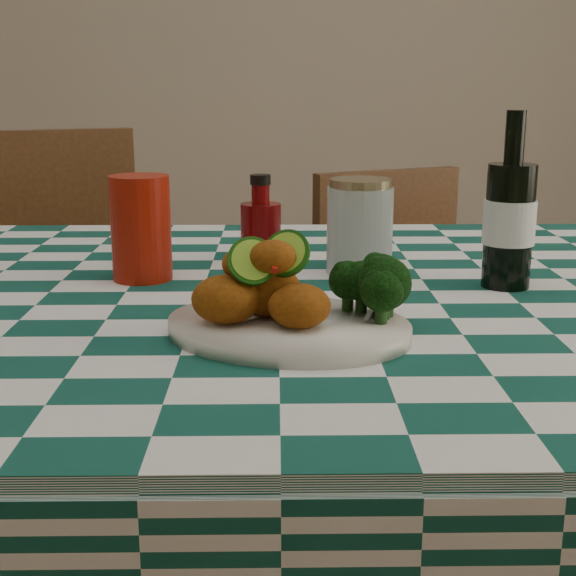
{
  "coord_description": "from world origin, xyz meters",
  "views": [
    {
      "loc": [
        -0.0,
        -1.04,
        1.06
      ],
      "look_at": [
        0.01,
        -0.2,
        0.84
      ],
      "focal_mm": 50.0,
      "sensor_mm": 36.0,
      "label": 1
    }
  ],
  "objects_px": {
    "dining_table": "(279,550)",
    "wooden_chair_right": "(423,361)",
    "plate": "(288,328)",
    "mason_jar": "(360,226)",
    "red_tumbler": "(141,228)",
    "wooden_chair_left": "(69,342)",
    "ketchup_bottle": "(261,218)",
    "beer_bottle": "(511,201)",
    "fried_chicken_pile": "(273,281)"
  },
  "relations": [
    {
      "from": "dining_table",
      "to": "wooden_chair_left",
      "type": "xyz_separation_m",
      "value": [
        -0.49,
        0.74,
        0.08
      ]
    },
    {
      "from": "ketchup_bottle",
      "to": "mason_jar",
      "type": "xyz_separation_m",
      "value": [
        0.15,
        -0.09,
        0.0
      ]
    },
    {
      "from": "wooden_chair_left",
      "to": "wooden_chair_right",
      "type": "distance_m",
      "value": 0.83
    },
    {
      "from": "fried_chicken_pile",
      "to": "plate",
      "type": "bearing_deg",
      "value": 0.0
    },
    {
      "from": "red_tumbler",
      "to": "ketchup_bottle",
      "type": "height_order",
      "value": "red_tumbler"
    },
    {
      "from": "fried_chicken_pile",
      "to": "mason_jar",
      "type": "relative_size",
      "value": 1.02
    },
    {
      "from": "plate",
      "to": "mason_jar",
      "type": "distance_m",
      "value": 0.33
    },
    {
      "from": "red_tumbler",
      "to": "wooden_chair_left",
      "type": "bearing_deg",
      "value": 113.78
    },
    {
      "from": "beer_bottle",
      "to": "wooden_chair_right",
      "type": "bearing_deg",
      "value": 87.65
    },
    {
      "from": "dining_table",
      "to": "plate",
      "type": "relative_size",
      "value": 6.07
    },
    {
      "from": "ketchup_bottle",
      "to": "wooden_chair_left",
      "type": "height_order",
      "value": "wooden_chair_left"
    },
    {
      "from": "fried_chicken_pile",
      "to": "mason_jar",
      "type": "height_order",
      "value": "mason_jar"
    },
    {
      "from": "mason_jar",
      "to": "wooden_chair_right",
      "type": "bearing_deg",
      "value": 70.16
    },
    {
      "from": "dining_table",
      "to": "ketchup_bottle",
      "type": "relative_size",
      "value": 12.34
    },
    {
      "from": "red_tumbler",
      "to": "fried_chicken_pile",
      "type": "bearing_deg",
      "value": -55.17
    },
    {
      "from": "beer_bottle",
      "to": "wooden_chair_left",
      "type": "height_order",
      "value": "beer_bottle"
    },
    {
      "from": "dining_table",
      "to": "wooden_chair_right",
      "type": "xyz_separation_m",
      "value": [
        0.34,
        0.72,
        0.03
      ]
    },
    {
      "from": "red_tumbler",
      "to": "wooden_chair_right",
      "type": "height_order",
      "value": "red_tumbler"
    },
    {
      "from": "fried_chicken_pile",
      "to": "red_tumbler",
      "type": "distance_m",
      "value": 0.33
    },
    {
      "from": "dining_table",
      "to": "ketchup_bottle",
      "type": "height_order",
      "value": "ketchup_bottle"
    },
    {
      "from": "fried_chicken_pile",
      "to": "mason_jar",
      "type": "bearing_deg",
      "value": 67.62
    },
    {
      "from": "dining_table",
      "to": "beer_bottle",
      "type": "height_order",
      "value": "beer_bottle"
    },
    {
      "from": "fried_chicken_pile",
      "to": "mason_jar",
      "type": "xyz_separation_m",
      "value": [
        0.13,
        0.31,
        0.01
      ]
    },
    {
      "from": "ketchup_bottle",
      "to": "beer_bottle",
      "type": "xyz_separation_m",
      "value": [
        0.34,
        -0.18,
        0.05
      ]
    },
    {
      "from": "plate",
      "to": "wooden_chair_left",
      "type": "relative_size",
      "value": 0.29
    },
    {
      "from": "fried_chicken_pile",
      "to": "red_tumbler",
      "type": "height_order",
      "value": "red_tumbler"
    },
    {
      "from": "red_tumbler",
      "to": "mason_jar",
      "type": "height_order",
      "value": "red_tumbler"
    },
    {
      "from": "red_tumbler",
      "to": "ketchup_bottle",
      "type": "xyz_separation_m",
      "value": [
        0.17,
        0.13,
        -0.01
      ]
    },
    {
      "from": "dining_table",
      "to": "wooden_chair_right",
      "type": "distance_m",
      "value": 0.8
    },
    {
      "from": "dining_table",
      "to": "mason_jar",
      "type": "bearing_deg",
      "value": 42.35
    },
    {
      "from": "dining_table",
      "to": "wooden_chair_right",
      "type": "relative_size",
      "value": 1.94
    },
    {
      "from": "mason_jar",
      "to": "wooden_chair_left",
      "type": "distance_m",
      "value": 0.95
    },
    {
      "from": "red_tumbler",
      "to": "wooden_chair_right",
      "type": "distance_m",
      "value": 0.95
    },
    {
      "from": "ketchup_bottle",
      "to": "wooden_chair_left",
      "type": "xyz_separation_m",
      "value": [
        -0.46,
        0.54,
        -0.38
      ]
    },
    {
      "from": "ketchup_bottle",
      "to": "mason_jar",
      "type": "distance_m",
      "value": 0.17
    },
    {
      "from": "plate",
      "to": "beer_bottle",
      "type": "relative_size",
      "value": 1.15
    },
    {
      "from": "red_tumbler",
      "to": "wooden_chair_right",
      "type": "relative_size",
      "value": 0.17
    },
    {
      "from": "plate",
      "to": "mason_jar",
      "type": "bearing_deg",
      "value": 70.28
    },
    {
      "from": "red_tumbler",
      "to": "wooden_chair_right",
      "type": "xyz_separation_m",
      "value": [
        0.53,
        0.65,
        -0.43
      ]
    },
    {
      "from": "red_tumbler",
      "to": "beer_bottle",
      "type": "xyz_separation_m",
      "value": [
        0.51,
        -0.05,
        0.05
      ]
    },
    {
      "from": "mason_jar",
      "to": "wooden_chair_left",
      "type": "height_order",
      "value": "wooden_chair_left"
    },
    {
      "from": "plate",
      "to": "ketchup_bottle",
      "type": "distance_m",
      "value": 0.4
    },
    {
      "from": "mason_jar",
      "to": "dining_table",
      "type": "bearing_deg",
      "value": -137.65
    },
    {
      "from": "red_tumbler",
      "to": "ketchup_bottle",
      "type": "distance_m",
      "value": 0.21
    },
    {
      "from": "plate",
      "to": "mason_jar",
      "type": "height_order",
      "value": "mason_jar"
    },
    {
      "from": "red_tumbler",
      "to": "mason_jar",
      "type": "relative_size",
      "value": 1.07
    },
    {
      "from": "fried_chicken_pile",
      "to": "beer_bottle",
      "type": "xyz_separation_m",
      "value": [
        0.32,
        0.22,
        0.06
      ]
    },
    {
      "from": "fried_chicken_pile",
      "to": "red_tumbler",
      "type": "bearing_deg",
      "value": 124.83
    },
    {
      "from": "beer_bottle",
      "to": "wooden_chair_left",
      "type": "distance_m",
      "value": 1.16
    },
    {
      "from": "plate",
      "to": "beer_bottle",
      "type": "bearing_deg",
      "value": 35.78
    }
  ]
}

